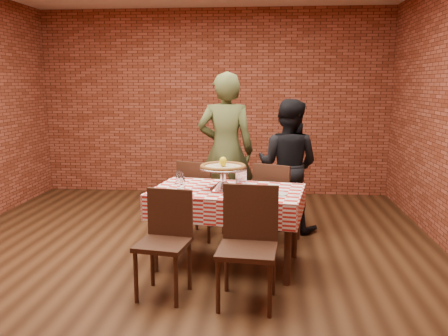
{
  "coord_description": "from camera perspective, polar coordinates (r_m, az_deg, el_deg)",
  "views": [
    {
      "loc": [
        0.83,
        -4.43,
        1.75
      ],
      "look_at": [
        0.43,
        0.03,
        0.94
      ],
      "focal_mm": 37.55,
      "sensor_mm": 36.0,
      "label": 1
    }
  ],
  "objects": [
    {
      "name": "chair_near_left",
      "position": [
        3.93,
        -7.45,
        -9.35
      ],
      "size": [
        0.46,
        0.46,
        0.88
      ],
      "primitive_type": null,
      "rotation": [
        0.0,
        0.0,
        -0.15
      ],
      "color": "#381F13",
      "rests_on": "ground"
    },
    {
      "name": "table",
      "position": [
        4.58,
        0.41,
        -7.25
      ],
      "size": [
        1.51,
        1.04,
        0.75
      ],
      "primitive_type": "cube",
      "rotation": [
        0.0,
        0.0,
        -0.15
      ],
      "color": "#381F13",
      "rests_on": "ground"
    },
    {
      "name": "ground",
      "position": [
        4.84,
        -5.26,
        -11.04
      ],
      "size": [
        6.0,
        6.0,
        0.0
      ],
      "primitive_type": "plane",
      "color": "black",
      "rests_on": "ground"
    },
    {
      "name": "chair_far_right",
      "position": [
        5.24,
        6.56,
        -4.16
      ],
      "size": [
        0.57,
        0.57,
        0.91
      ],
      "primitive_type": null,
      "rotation": [
        0.0,
        0.0,
        2.71
      ],
      "color": "#381F13",
      "rests_on": "ground"
    },
    {
      "name": "chair_near_right",
      "position": [
        3.76,
        2.84,
        -9.71
      ],
      "size": [
        0.49,
        0.49,
        0.94
      ],
      "primitive_type": null,
      "rotation": [
        0.0,
        0.0,
        -0.08
      ],
      "color": "#381F13",
      "rests_on": "ground"
    },
    {
      "name": "pizza",
      "position": [
        4.45,
        -0.12,
        0.11
      ],
      "size": [
        0.46,
        0.46,
        0.03
      ],
      "primitive_type": "cylinder",
      "rotation": [
        0.0,
        0.0,
        0.05
      ],
      "color": "#CAB78E",
      "rests_on": "pizza_stand"
    },
    {
      "name": "condiment_caddy",
      "position": [
        4.71,
        2.05,
        -0.99
      ],
      "size": [
        0.12,
        0.1,
        0.15
      ],
      "primitive_type": "cube",
      "rotation": [
        0.0,
        0.0,
        0.15
      ],
      "color": "silver",
      "rests_on": "tablecloth"
    },
    {
      "name": "diner_black",
      "position": [
        5.65,
        7.76,
        0.32
      ],
      "size": [
        0.93,
        0.83,
        1.58
      ],
      "primitive_type": "imported",
      "rotation": [
        0.0,
        0.0,
        2.77
      ],
      "color": "black",
      "rests_on": "ground"
    },
    {
      "name": "sweetener_packet_a",
      "position": [
        4.22,
        7.02,
        -3.45
      ],
      "size": [
        0.05,
        0.04,
        0.0
      ],
      "primitive_type": "cube",
      "rotation": [
        0.0,
        0.0,
        0.16
      ],
      "color": "white",
      "rests_on": "tablecloth"
    },
    {
      "name": "side_plate",
      "position": [
        4.29,
        6.67,
        -3.15
      ],
      "size": [
        0.19,
        0.19,
        0.01
      ],
      "primitive_type": "cylinder",
      "rotation": [
        0.0,
        0.0,
        -0.15
      ],
      "color": "white",
      "rests_on": "tablecloth"
    },
    {
      "name": "water_glass_left",
      "position": [
        4.49,
        -5.25,
        -1.8
      ],
      "size": [
        0.09,
        0.09,
        0.12
      ],
      "primitive_type": "cylinder",
      "rotation": [
        0.0,
        0.0,
        -0.15
      ],
      "color": "white",
      "rests_on": "tablecloth"
    },
    {
      "name": "sweetener_packet_b",
      "position": [
        4.27,
        8.73,
        -3.3
      ],
      "size": [
        0.05,
        0.04,
        0.0
      ],
      "primitive_type": "cube",
      "rotation": [
        0.0,
        0.0,
        -0.12
      ],
      "color": "white",
      "rests_on": "tablecloth"
    },
    {
      "name": "tablecloth",
      "position": [
        4.51,
        0.41,
        -4.08
      ],
      "size": [
        1.55,
        1.08,
        0.24
      ],
      "primitive_type": null,
      "rotation": [
        0.0,
        0.0,
        -0.15
      ],
      "color": "red",
      "rests_on": "table"
    },
    {
      "name": "chair_far_left",
      "position": [
        5.39,
        -2.66,
        -3.72
      ],
      "size": [
        0.55,
        0.55,
        0.9
      ],
      "primitive_type": null,
      "rotation": [
        0.0,
        0.0,
        2.77
      ],
      "color": "#381F13",
      "rests_on": "ground"
    },
    {
      "name": "water_glass_right",
      "position": [
        4.73,
        -5.46,
        -1.16
      ],
      "size": [
        0.09,
        0.09,
        0.12
      ],
      "primitive_type": "cylinder",
      "rotation": [
        0.0,
        0.0,
        -0.15
      ],
      "color": "white",
      "rests_on": "tablecloth"
    },
    {
      "name": "lemon",
      "position": [
        4.44,
        -0.12,
        0.79
      ],
      "size": [
        0.08,
        0.08,
        0.09
      ],
      "primitive_type": "ellipsoid",
      "rotation": [
        0.0,
        0.0,
        0.05
      ],
      "color": "yellow",
      "rests_on": "pizza"
    },
    {
      "name": "back_wall",
      "position": [
        7.48,
        -1.29,
        7.94
      ],
      "size": [
        5.5,
        0.0,
        5.5
      ],
      "primitive_type": "plane",
      "rotation": [
        1.57,
        0.0,
        0.0
      ],
      "color": "maroon",
      "rests_on": "ground"
    },
    {
      "name": "diner_olive",
      "position": [
        5.71,
        0.21,
        2.12
      ],
      "size": [
        0.69,
        0.45,
        1.89
      ],
      "primitive_type": "imported",
      "rotation": [
        0.0,
        0.0,
        3.14
      ],
      "color": "#434A26",
      "rests_on": "ground"
    },
    {
      "name": "pizza_stand",
      "position": [
        4.47,
        -0.11,
        -1.27
      ],
      "size": [
        0.49,
        0.49,
        0.21
      ],
      "primitive_type": null,
      "rotation": [
        0.0,
        0.0,
        0.05
      ],
      "color": "silver",
      "rests_on": "tablecloth"
    }
  ]
}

